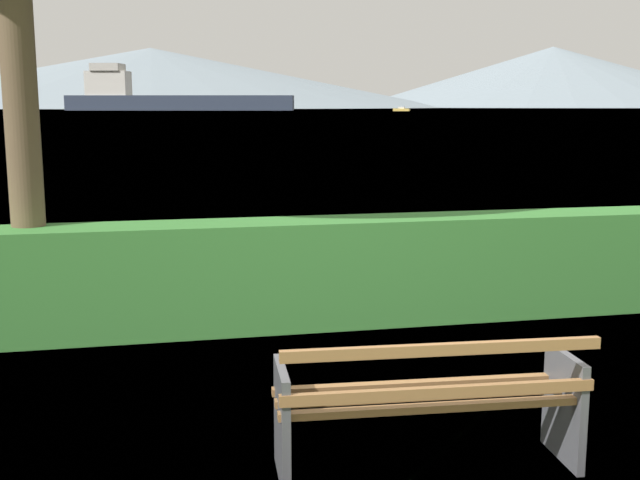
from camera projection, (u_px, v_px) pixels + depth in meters
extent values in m
plane|color=#4C6B33|center=(425.00, 466.00, 4.76)|extent=(1400.00, 1400.00, 0.00)
plane|color=#7A99A8|center=(155.00, 110.00, 302.25)|extent=(620.00, 620.00, 0.00)
cube|color=olive|center=(436.00, 408.00, 4.49)|extent=(1.82, 0.18, 0.04)
cube|color=olive|center=(426.00, 395.00, 4.68)|extent=(1.82, 0.18, 0.04)
cube|color=olive|center=(418.00, 384.00, 4.87)|extent=(1.82, 0.18, 0.04)
cube|color=olive|center=(440.00, 392.00, 4.40)|extent=(1.82, 0.16, 0.06)
cube|color=olive|center=(444.00, 349.00, 4.31)|extent=(1.82, 0.16, 0.06)
cube|color=#4C4C51|center=(282.00, 423.00, 4.56)|extent=(0.08, 0.51, 0.68)
cube|color=#4C4C51|center=(564.00, 407.00, 4.81)|extent=(0.08, 0.51, 0.68)
cube|color=#387A33|center=(317.00, 272.00, 7.75)|extent=(8.27, 0.63, 1.05)
cylinder|color=brown|center=(21.00, 106.00, 7.10)|extent=(0.31, 0.31, 4.29)
cube|color=#2D384C|center=(181.00, 103.00, 280.38)|extent=(80.80, 28.84, 5.30)
cube|color=silver|center=(108.00, 83.00, 279.78)|extent=(16.30, 12.57, 8.48)
cube|color=beige|center=(108.00, 67.00, 278.83)|extent=(12.31, 12.59, 2.65)
cube|color=gold|center=(402.00, 110.00, 253.80)|extent=(5.50, 4.31, 0.84)
cube|color=silver|center=(402.00, 108.00, 253.68)|extent=(2.30, 2.08, 0.56)
cone|color=gray|center=(151.00, 78.00, 554.01)|extent=(412.99, 412.99, 41.32)
cone|color=gray|center=(552.00, 77.00, 593.76)|extent=(300.04, 300.04, 45.04)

